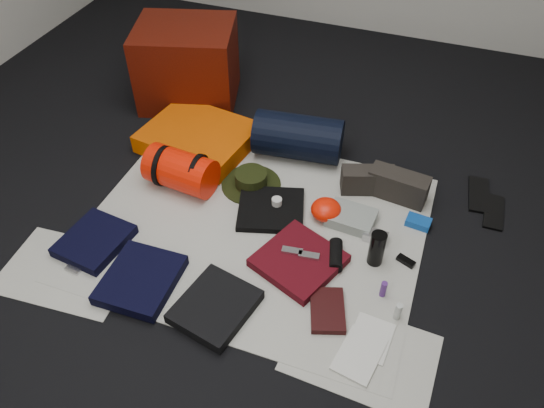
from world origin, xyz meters
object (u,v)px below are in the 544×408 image
(red_cabinet, at_px, (187,64))
(navy_duffel, at_px, (298,137))
(paperback_book, at_px, (327,310))
(compact_camera, at_px, (375,237))
(stuff_sack, at_px, (181,171))
(sleeping_pad, at_px, (199,137))
(water_bottle, at_px, (377,248))

(red_cabinet, xyz_separation_m, navy_duffel, (0.83, -0.33, -0.11))
(paperback_book, bearing_deg, compact_camera, 59.41)
(navy_duffel, bearing_deg, stuff_sack, -143.66)
(sleeping_pad, bearing_deg, navy_duffel, 10.79)
(paperback_book, bearing_deg, water_bottle, 51.10)
(water_bottle, bearing_deg, sleeping_pad, 155.72)
(red_cabinet, bearing_deg, stuff_sack, -82.86)
(sleeping_pad, height_order, water_bottle, water_bottle)
(sleeping_pad, xyz_separation_m, water_bottle, (1.14, -0.51, 0.04))
(compact_camera, bearing_deg, red_cabinet, 152.97)
(red_cabinet, xyz_separation_m, water_bottle, (1.40, -0.95, -0.15))
(sleeping_pad, bearing_deg, paperback_book, -40.33)
(water_bottle, height_order, paperback_book, water_bottle)
(compact_camera, bearing_deg, navy_duffel, 142.02)
(stuff_sack, height_order, navy_duffel, navy_duffel)
(red_cabinet, distance_m, compact_camera, 1.61)
(navy_duffel, bearing_deg, sleeping_pad, -175.76)
(navy_duffel, distance_m, compact_camera, 0.74)
(sleeping_pad, relative_size, stuff_sack, 1.64)
(navy_duffel, distance_m, paperback_book, 1.07)
(stuff_sack, relative_size, navy_duffel, 0.74)
(red_cabinet, xyz_separation_m, paperback_book, (1.27, -1.29, -0.22))
(red_cabinet, bearing_deg, compact_camera, -46.84)
(red_cabinet, height_order, water_bottle, red_cabinet)
(water_bottle, relative_size, paperback_book, 0.82)
(red_cabinet, distance_m, paperback_book, 1.83)
(sleeping_pad, relative_size, compact_camera, 5.23)
(compact_camera, xyz_separation_m, paperback_book, (-0.10, -0.48, -0.01))
(water_bottle, xyz_separation_m, compact_camera, (-0.03, 0.13, -0.07))
(water_bottle, height_order, compact_camera, water_bottle)
(stuff_sack, distance_m, paperback_book, 1.07)
(sleeping_pad, relative_size, paperback_book, 2.67)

